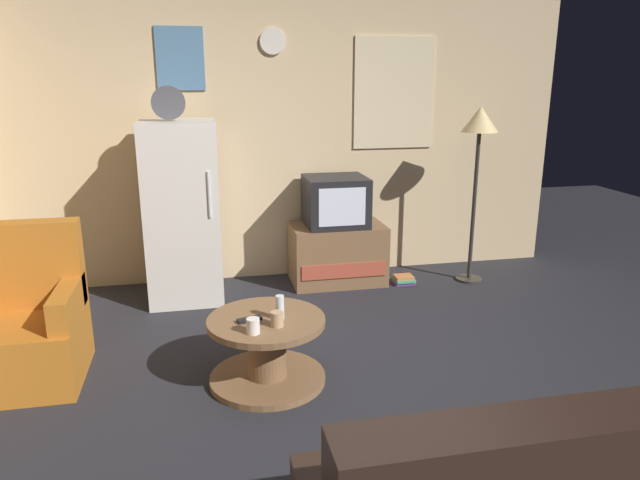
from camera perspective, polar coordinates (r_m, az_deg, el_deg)
The scene contains 13 objects.
ground_plane at distance 3.51m, azimuth 3.51°, elevation -15.86°, with size 12.00×12.00×0.00m, color #232328.
wall_with_art at distance 5.42m, azimuth -3.10°, elevation 9.70°, with size 5.20×0.12×2.53m.
fridge at distance 4.96m, azimuth -13.32°, elevation 2.69°, with size 0.60×0.62×1.77m.
tv_stand at distance 5.35m, azimuth 1.70°, elevation -1.33°, with size 0.84×0.53×0.54m.
crt_tv at distance 5.22m, azimuth 1.53°, elevation 3.82°, with size 0.54×0.51×0.44m.
standing_lamp at distance 5.36m, azimuth 15.32°, elevation 10.05°, with size 0.32×0.32×1.59m.
coffee_table at distance 3.66m, azimuth -5.21°, elevation -10.67°, with size 0.72×0.72×0.42m.
wine_glass at distance 3.53m, azimuth -3.95°, elevation -6.60°, with size 0.05×0.05×0.15m, color silver.
mug_ceramic_white at distance 3.37m, azimuth -6.56°, elevation -8.36°, with size 0.08×0.08×0.09m, color silver.
mug_ceramic_tan at distance 3.44m, azimuth -4.22°, elevation -7.73°, with size 0.08×0.08×0.09m, color tan.
remote_control at distance 3.54m, azimuth -6.92°, elevation -7.73°, with size 0.15×0.04×0.02m, color black.
armchair at distance 4.09m, azimuth -26.96°, elevation -7.59°, with size 0.68×0.68×0.96m.
book_stack at distance 5.42m, azimuth 8.18°, elevation -3.85°, with size 0.18×0.18×0.07m.
Camera 1 is at (-0.81, -2.88, 1.83)m, focal length 32.69 mm.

